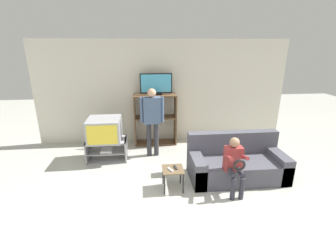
# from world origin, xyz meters

# --- Properties ---
(ground_plane) EXTENTS (18.00, 18.00, 0.00)m
(ground_plane) POSITION_xyz_m (0.00, 0.00, 0.00)
(ground_plane) COLOR #B7B7AD
(wall_back) EXTENTS (6.40, 0.06, 2.60)m
(wall_back) POSITION_xyz_m (0.00, 3.41, 1.30)
(wall_back) COLOR silver
(wall_back) RESTS_ON ground_plane
(tv_stand) EXTENTS (0.87, 0.50, 0.47)m
(tv_stand) POSITION_xyz_m (-1.36, 2.31, 0.23)
(tv_stand) COLOR #939399
(tv_stand) RESTS_ON ground_plane
(television_main) EXTENTS (0.69, 0.69, 0.49)m
(television_main) POSITION_xyz_m (-1.38, 2.30, 0.72)
(television_main) COLOR #9E9EA3
(television_main) RESTS_ON tv_stand
(media_shelf) EXTENTS (1.06, 0.40, 1.29)m
(media_shelf) POSITION_xyz_m (-0.24, 3.14, 0.66)
(media_shelf) COLOR brown
(media_shelf) RESTS_ON ground_plane
(television_flat) EXTENTS (0.78, 0.20, 0.52)m
(television_flat) POSITION_xyz_m (-0.20, 3.13, 1.54)
(television_flat) COLOR black
(television_flat) RESTS_ON media_shelf
(snack_table) EXTENTS (0.37, 0.37, 0.40)m
(snack_table) POSITION_xyz_m (-0.04, 0.99, 0.34)
(snack_table) COLOR brown
(snack_table) RESTS_ON ground_plane
(remote_control_black) EXTENTS (0.06, 0.15, 0.02)m
(remote_control_black) POSITION_xyz_m (0.01, 1.01, 0.41)
(remote_control_black) COLOR #232328
(remote_control_black) RESTS_ON snack_table
(remote_control_white) EXTENTS (0.10, 0.14, 0.02)m
(remote_control_white) POSITION_xyz_m (-0.09, 0.95, 0.41)
(remote_control_white) COLOR silver
(remote_control_white) RESTS_ON snack_table
(couch) EXTENTS (1.81, 0.86, 0.83)m
(couch) POSITION_xyz_m (1.23, 1.30, 0.28)
(couch) COLOR #4C4C56
(couch) RESTS_ON ground_plane
(person_standing_adult) EXTENTS (0.53, 0.20, 1.57)m
(person_standing_adult) POSITION_xyz_m (-0.34, 2.42, 0.95)
(person_standing_adult) COLOR #2D2D33
(person_standing_adult) RESTS_ON ground_plane
(person_seated_child) EXTENTS (0.33, 0.43, 0.99)m
(person_seated_child) POSITION_xyz_m (0.99, 0.80, 0.58)
(person_seated_child) COLOR #2D2D38
(person_seated_child) RESTS_ON ground_plane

